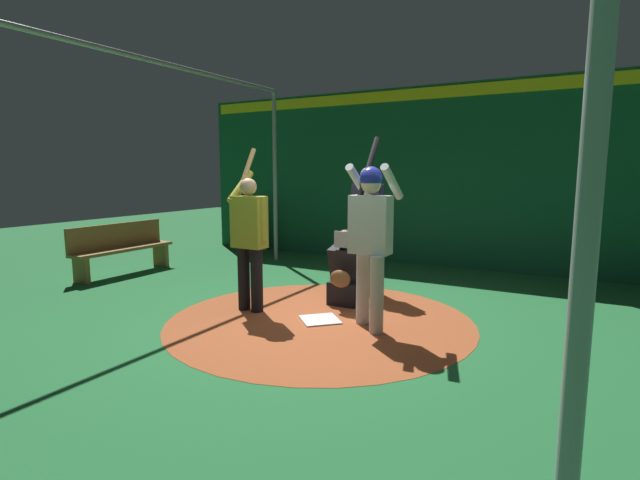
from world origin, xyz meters
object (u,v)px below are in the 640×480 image
Objects in this scene: batter at (371,231)px; visitor at (249,235)px; catcher at (346,275)px; umpire at (368,222)px; home_plate at (320,319)px; bench at (121,247)px; bat_rack at (261,228)px.

batter reaches higher than visitor.
visitor is (0.82, -0.92, 0.56)m from catcher.
catcher is 0.55× the size of umpire.
home_plate is 0.23× the size of bench.
batter is at bearing 93.62° from home_plate.
batter is 1.19× the size of umpire.
visitor is (0.06, -0.96, 0.94)m from home_plate.
bench is (0.15, -4.16, 0.06)m from catcher.
home_plate is 0.20× the size of batter.
bench is (-0.61, -4.20, 0.44)m from home_plate.
bench is at bearing -96.83° from batter.
visitor reaches higher than home_plate.
bat_rack is 3.20m from bench.
catcher is at bearing 132.45° from visitor.
umpire is 1.51× the size of bat_rack.
batter is 1.57m from visitor.
home_plate is at bearing 43.73° from bat_rack.
bench is at bearing -88.00° from catcher.
home_plate is 0.85m from catcher.
umpire is at bearing 57.42° from bat_rack.
home_plate is 1.81m from umpire.
home_plate is 5.22m from bat_rack.
visitor is (1.57, -0.88, -0.05)m from umpire.
batter reaches higher than home_plate.
visitor is at bearing -86.26° from home_plate.
bat_rack reaches higher than catcher.
catcher is 0.49× the size of visitor.
home_plate is 4.27m from bench.
home_plate is at bearing 94.29° from visitor.
visitor is at bearing 78.20° from bench.
home_plate is at bearing -86.38° from batter.
bench is (0.90, -4.12, -0.56)m from umpire.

